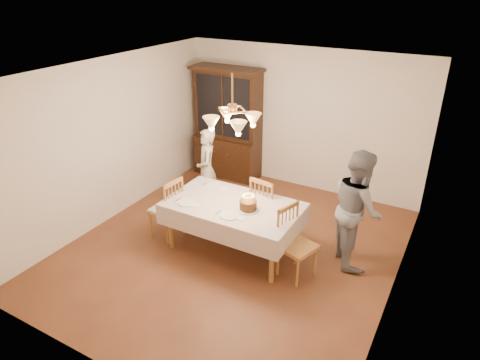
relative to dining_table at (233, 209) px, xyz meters
The scene contains 14 objects.
ground 0.68m from the dining_table, ahead, with size 5.00×5.00×0.00m, color #5B2F1A.
room_shell 0.90m from the dining_table, ahead, with size 5.00×5.00×5.00m.
dining_table is the anchor object (origin of this frame).
china_hutch 2.69m from the dining_table, 122.28° to the left, with size 1.38×0.54×2.16m.
chair_far_side 0.70m from the dining_table, 67.39° to the left, with size 0.49×0.48×1.00m.
chair_left_end 1.10m from the dining_table, 169.58° to the right, with size 0.45×0.47×1.00m.
chair_right_end 1.07m from the dining_table, ahead, with size 0.53×0.55×1.00m.
elderly_woman 1.38m from the dining_table, 139.01° to the left, with size 0.52×0.34×1.42m, color beige.
adult_in_grey 1.71m from the dining_table, 20.67° to the left, with size 0.81×0.63×1.67m, color slate.
birthday_cake 0.30m from the dining_table, ahead, with size 0.30×0.30×0.23m.
place_setting_near_left 0.65m from the dining_table, 152.21° to the right, with size 0.40×0.25×0.02m.
place_setting_near_right 0.35m from the dining_table, 65.88° to the right, with size 0.42×0.27×0.02m.
place_setting_far_left 0.62m from the dining_table, 146.35° to the left, with size 0.42×0.27×0.02m.
chandelier 1.29m from the dining_table, 155.46° to the right, with size 0.62×0.62×0.73m.
Camera 1 is at (2.68, -4.58, 3.68)m, focal length 32.00 mm.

